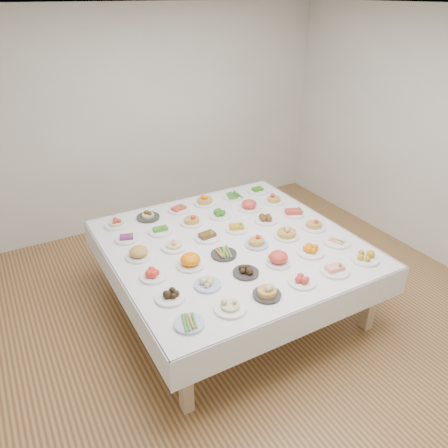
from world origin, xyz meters
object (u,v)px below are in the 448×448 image
dish_0 (189,322)px  dish_18 (139,252)px  display_table (232,248)px  dish_35 (257,189)px

dish_0 → dish_18: bearing=90.3°
display_table → dish_0: size_ratio=10.26×
display_table → dish_35: bearing=45.0°
dish_0 → dish_35: dish_35 is taller
display_table → dish_18: size_ratio=9.83×
dish_18 → dish_35: bearing=21.7°
dish_0 → dish_35: 2.47m
display_table → dish_0: (-0.87, -0.88, 0.09)m
dish_18 → dish_35: size_ratio=0.97×
display_table → dish_0: dish_0 is taller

